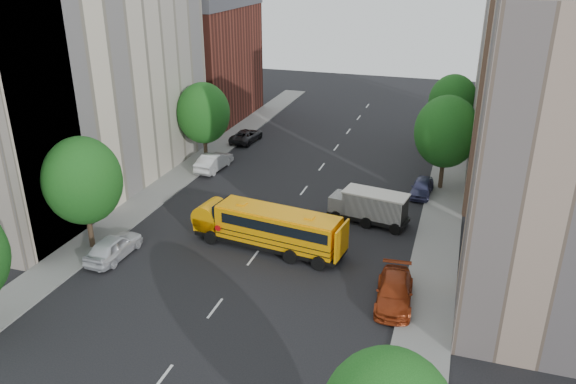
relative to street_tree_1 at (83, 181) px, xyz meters
The scene contains 20 objects.
ground 12.71m from the street_tree_1, 19.98° to the left, with size 120.00×120.00×0.00m, color black.
sidewalk_left 10.26m from the street_tree_1, 93.18° to the left, with size 3.00×80.00×0.12m, color slate.
sidewalk_right 24.72m from the street_tree_1, 21.80° to the left, with size 3.00×80.00×0.12m, color slate.
lane_markings 18.48m from the street_tree_1, 51.84° to the left, with size 0.15×64.00×0.01m, color silver.
building_left_cream 13.21m from the street_tree_1, 124.99° to the left, with size 10.00×26.00×20.00m, color beige.
building_left_redbrick 32.79m from the street_tree_1, 102.34° to the left, with size 10.00×15.00×13.00m, color maroon.
building_right_far 37.86m from the street_tree_1, 39.61° to the left, with size 10.00×22.00×18.00m, color beige.
building_right_sidewall 32.04m from the street_tree_1, 24.15° to the left, with size 10.10×0.30×18.00m, color brown.
street_tree_1 is the anchor object (origin of this frame).
street_tree_2 18.00m from the street_tree_1, 90.00° to the left, with size 4.99×4.99×7.71m.
street_tree_4 28.43m from the street_tree_1, 39.29° to the left, with size 5.25×5.25×8.10m.
street_tree_5 37.20m from the street_tree_1, 53.75° to the left, with size 4.86×4.86×7.51m.
school_bus 12.46m from the street_tree_1, 17.81° to the left, with size 10.77×3.79×2.97m.
safari_truck 20.16m from the street_tree_1, 29.08° to the left, with size 6.13×3.06×2.51m.
parked_car_0 4.75m from the street_tree_1, 17.31° to the right, with size 1.89×4.69×1.60m, color silver.
parked_car_1 16.88m from the street_tree_1, 84.32° to the left, with size 1.69×4.84×1.59m, color silver.
parked_car_2 25.40m from the street_tree_1, 86.79° to the left, with size 2.19×4.74×1.32m, color black.
parked_car_3 21.03m from the street_tree_1, ahead, with size 2.05×5.04×1.46m, color #963213.
parked_car_4 26.49m from the street_tree_1, 38.02° to the left, with size 1.63×4.04×1.38m, color #383A63.
parked_car_5 36.87m from the street_tree_1, 55.78° to the left, with size 1.63×4.67×1.54m, color #A7A6A1.
Camera 1 is at (12.14, -32.19, 18.69)m, focal length 35.00 mm.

